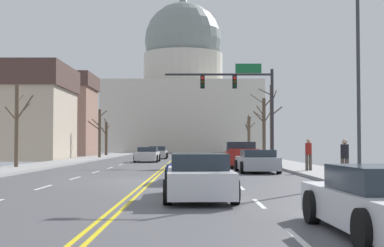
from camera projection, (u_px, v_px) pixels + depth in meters
The scene contains 20 objects.
ground at pixel (152, 180), 22.48m from camera, with size 20.00×180.00×0.20m.
signal_gantry at pixel (245, 92), 39.35m from camera, with size 7.91×0.41×7.25m.
street_lamp_right at pixel (354, 52), 20.91m from camera, with size 2.13×0.24×8.44m.
capitol_building at pixel (186, 92), 106.62m from camera, with size 29.49×21.23×31.86m.
pickup_truck_near_00 at pixel (244, 156), 36.02m from camera, with size 2.46×5.74×1.67m.
sedan_near_01 at pixel (260, 162), 29.13m from camera, with size 2.20×4.29×1.23m.
sedan_near_02 at pixel (195, 168), 22.11m from camera, with size 2.13×4.60×1.19m.
sedan_near_03 at pixel (201, 178), 15.17m from camera, with size 2.06×4.75×1.27m.
sedan_oncoming_00 at pixel (150, 155), 46.02m from camera, with size 2.06×4.26×1.26m.
sedan_oncoming_01 at pixel (160, 153), 55.86m from camera, with size 2.10×4.70×1.29m.
flank_building_01 at pixel (49, 115), 70.28m from camera, with size 12.45×8.66×10.53m.
flank_building_02 at pixel (5, 112), 51.49m from camera, with size 12.72×10.09×8.97m.
bare_tree_00 at pixel (252, 135), 61.18m from camera, with size 1.01×2.52×4.89m.
bare_tree_01 at pixel (109, 137), 66.74m from camera, with size 1.24×1.81×4.52m.
bare_tree_02 at pixel (267, 126), 52.83m from camera, with size 2.32×1.10×6.23m.
bare_tree_03 at pixel (20, 122), 33.21m from camera, with size 2.04×2.20×5.12m.
bare_tree_04 at pixel (275, 121), 43.62m from camera, with size 1.90×2.46×6.23m.
bare_tree_05 at pixel (102, 132), 56.35m from camera, with size 1.66×2.18×4.99m.
pedestrian_00 at pixel (311, 153), 28.56m from camera, with size 0.35×0.34×1.67m.
pedestrian_01 at pixel (348, 156), 22.43m from camera, with size 0.35×0.34×1.60m.
Camera 1 is at (1.76, -22.55, 1.55)m, focal length 50.67 mm.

